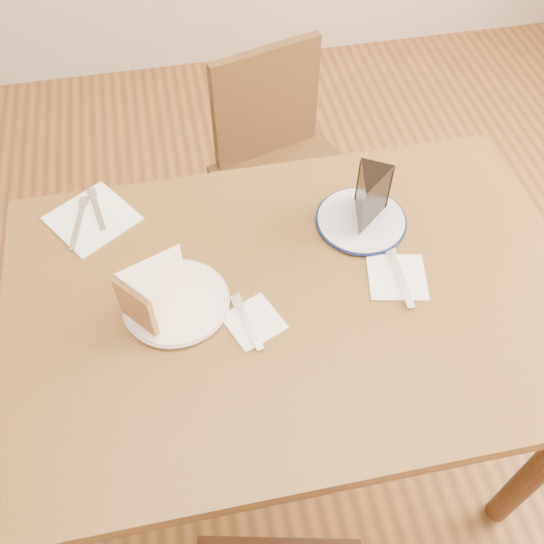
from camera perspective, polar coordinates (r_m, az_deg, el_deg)
The scene contains 14 objects.
ground at distance 1.93m, azimuth 1.32°, elevation -15.08°, with size 4.00×4.00×0.00m, color #4E2F15.
table at distance 1.35m, azimuth 1.83°, elevation -4.63°, with size 1.20×0.80×0.75m.
chair_far at distance 1.93m, azimuth 1.25°, elevation 9.20°, with size 0.51×0.51×0.83m.
plate_cream at distance 1.27m, azimuth -9.03°, elevation -2.82°, with size 0.21×0.21×0.01m, color white.
plate_navy at distance 1.41m, azimuth 8.38°, elevation 4.80°, with size 0.20×0.20×0.01m, color silver.
carrot_cake at distance 1.22m, azimuth -10.40°, elevation -1.19°, with size 0.09×0.13×0.11m, color #F7E5CC, non-canonical shape.
chocolate_cake at distance 1.36m, azimuth 9.02°, elevation 6.62°, with size 0.07×0.10×0.12m, color black, non-canonical shape.
napkin_cream at distance 1.23m, azimuth -1.73°, elevation -4.71°, with size 0.10×0.10×0.00m, color white.
napkin_navy at distance 1.32m, azimuth 11.68°, elevation -0.47°, with size 0.12×0.12×0.00m, color white.
napkin_spare at distance 1.46m, azimuth -16.54°, elevation 4.85°, with size 0.17×0.17×0.00m, color white.
fork_cream at distance 1.22m, azimuth -2.34°, elevation -4.74°, with size 0.01×0.14×0.00m, color silver.
knife_navy at distance 1.32m, azimuth 11.91°, elevation -0.31°, with size 0.02×0.17×0.00m, color silver.
fork_spare at distance 1.47m, azimuth -16.14°, elevation 5.66°, with size 0.01×0.14×0.00m, color silver.
knife_spare at distance 1.45m, azimuth -17.75°, elevation 4.39°, with size 0.01×0.16×0.00m, color silver.
Camera 1 is at (-0.19, -0.70, 1.79)m, focal length 40.00 mm.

